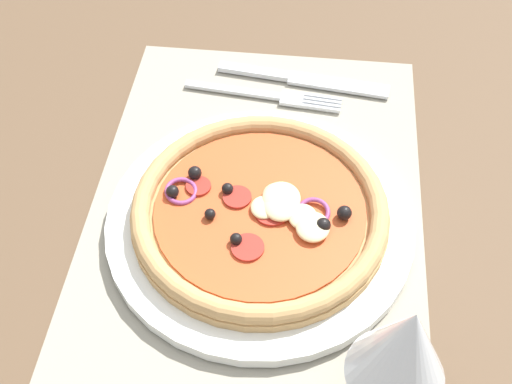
{
  "coord_description": "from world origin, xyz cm",
  "views": [
    {
      "loc": [
        40.45,
        4.33,
        50.63
      ],
      "look_at": [
        0.96,
        0.0,
        2.65
      ],
      "focal_mm": 45.85,
      "sensor_mm": 36.0,
      "label": 1
    }
  ],
  "objects": [
    {
      "name": "knife",
      "position": [
        -18.16,
        3.57,
        0.65
      ],
      "size": [
        4.02,
        20.05,
        0.62
      ],
      "rotation": [
        0.0,
        0.0,
        1.45
      ],
      "color": "silver",
      "rests_on": "placemat"
    },
    {
      "name": "placemat",
      "position": [
        0.0,
        0.0,
        0.2
      ],
      "size": [
        45.72,
        32.42,
        0.4
      ],
      "primitive_type": "cube",
      "color": "gray",
      "rests_on": "ground_plane"
    },
    {
      "name": "wine_glass",
      "position": [
        19.68,
        12.01,
        10.05
      ],
      "size": [
        7.2,
        7.2,
        14.9
      ],
      "color": "silver",
      "rests_on": "ground_plane"
    },
    {
      "name": "ground_plane",
      "position": [
        0.0,
        0.0,
        -1.2
      ],
      "size": [
        190.0,
        140.0,
        2.4
      ],
      "primitive_type": "cube",
      "color": "brown"
    },
    {
      "name": "plate",
      "position": [
        3.19,
        0.62,
        1.03
      ],
      "size": [
        29.13,
        29.13,
        1.25
      ],
      "primitive_type": "cylinder",
      "color": "silver",
      "rests_on": "placemat"
    },
    {
      "name": "fork",
      "position": [
        -14.98,
        0.01,
        0.62
      ],
      "size": [
        3.26,
        18.06,
        0.44
      ],
      "rotation": [
        0.0,
        0.0,
        1.47
      ],
      "color": "silver",
      "rests_on": "placemat"
    },
    {
      "name": "pizza",
      "position": [
        3.19,
        0.68,
        2.75
      ],
      "size": [
        24.15,
        24.15,
        2.68
      ],
      "color": "tan",
      "rests_on": "plate"
    }
  ]
}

